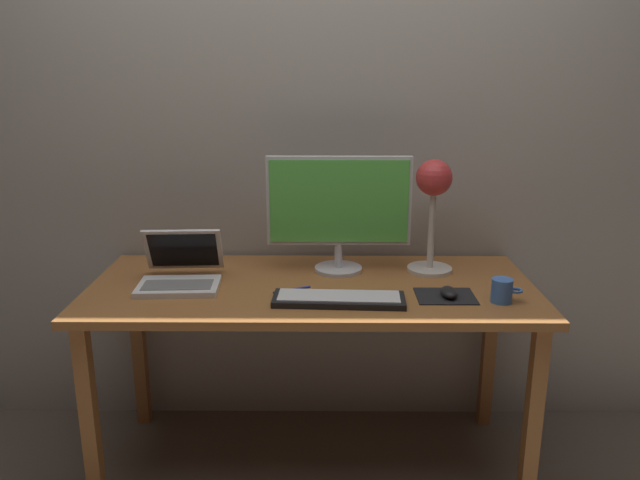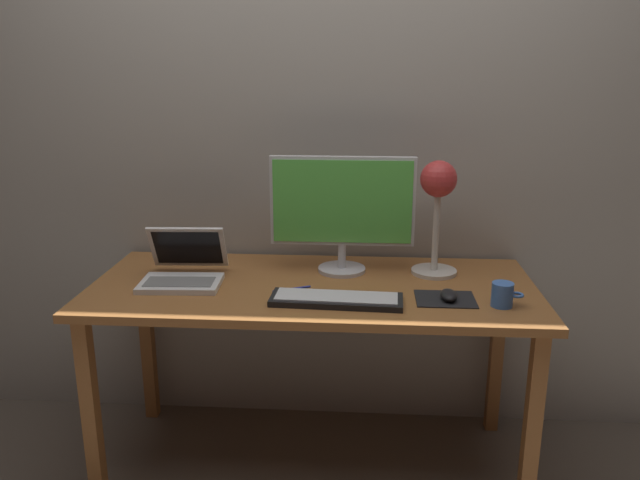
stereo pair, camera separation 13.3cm
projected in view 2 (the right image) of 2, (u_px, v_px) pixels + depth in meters
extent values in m
plane|color=brown|center=(313.00, 461.00, 2.47)|extent=(4.80, 4.80, 0.00)
cube|color=#9E998E|center=(321.00, 118.00, 2.50)|extent=(4.80, 0.06, 2.60)
cube|color=#935B2D|center=(313.00, 288.00, 2.27)|extent=(1.60, 0.70, 0.03)
cube|color=#935B2D|center=(91.00, 413.00, 2.15)|extent=(0.05, 0.05, 0.71)
cube|color=#935B2D|center=(532.00, 431.00, 2.05)|extent=(0.05, 0.05, 0.71)
cube|color=#935B2D|center=(148.00, 341.00, 2.70)|extent=(0.05, 0.05, 0.71)
cube|color=#935B2D|center=(496.00, 352.00, 2.60)|extent=(0.05, 0.05, 0.71)
cylinder|color=silver|center=(342.00, 269.00, 2.41)|extent=(0.18, 0.18, 0.01)
cylinder|color=silver|center=(342.00, 256.00, 2.39)|extent=(0.03, 0.03, 0.09)
cube|color=silver|center=(342.00, 201.00, 2.34)|extent=(0.54, 0.03, 0.33)
cube|color=#59C64C|center=(342.00, 202.00, 2.32)|extent=(0.52, 0.00, 0.31)
cube|color=black|center=(336.00, 300.00, 2.09)|extent=(0.45, 0.16, 0.02)
cube|color=silver|center=(336.00, 296.00, 2.09)|extent=(0.41, 0.13, 0.01)
cube|color=silver|center=(181.00, 283.00, 2.25)|extent=(0.29, 0.21, 0.02)
cube|color=slate|center=(180.00, 282.00, 2.23)|extent=(0.25, 0.12, 0.00)
cube|color=silver|center=(188.00, 247.00, 2.36)|extent=(0.29, 0.11, 0.17)
cube|color=black|center=(188.00, 247.00, 2.36)|extent=(0.25, 0.10, 0.15)
cylinder|color=beige|center=(434.00, 271.00, 2.38)|extent=(0.17, 0.17, 0.01)
cylinder|color=silver|center=(436.00, 229.00, 2.34)|extent=(0.02, 0.02, 0.32)
sphere|color=#BF3333|center=(439.00, 179.00, 2.29)|extent=(0.13, 0.13, 0.13)
sphere|color=#FFEAB2|center=(438.00, 188.00, 2.29)|extent=(0.05, 0.05, 0.05)
cube|color=black|center=(445.00, 299.00, 2.12)|extent=(0.20, 0.16, 0.00)
ellipsoid|color=black|center=(449.00, 295.00, 2.11)|extent=(0.06, 0.10, 0.03)
cylinder|color=#3F72CC|center=(502.00, 295.00, 2.05)|extent=(0.07, 0.07, 0.08)
torus|color=#3F72CC|center=(517.00, 295.00, 2.05)|extent=(0.05, 0.05, 0.01)
cylinder|color=#2633A5|center=(292.00, 289.00, 2.21)|extent=(0.13, 0.07, 0.01)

